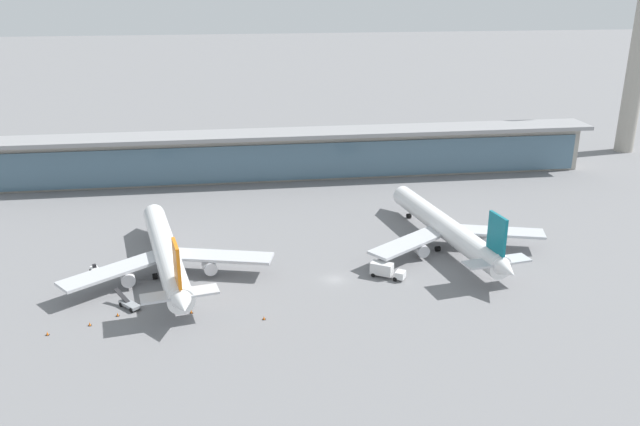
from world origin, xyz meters
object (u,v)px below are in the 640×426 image
object	(u,v)px
service_truck_under_wing_white	(385,270)
airliner_centre_stand	(447,228)
safety_cone_charlie	(191,312)
service_truck_near_nose_grey	(129,304)
safety_cone_echo	(90,324)
airliner_left_stand	(166,253)
service_truck_mid_apron_white	(95,270)
safety_cone_alpha	(118,315)
safety_cone_delta	(264,318)
safety_cone_bravo	(47,334)

from	to	relation	value
service_truck_under_wing_white	airliner_centre_stand	bearing A→B (deg)	37.51
airliner_centre_stand	safety_cone_charlie	size ratio (longest dim) A/B	81.51
airliner_centre_stand	service_truck_near_nose_grey	distance (m)	72.24
safety_cone_charlie	safety_cone_echo	world-z (taller)	same
safety_cone_charlie	airliner_left_stand	bearing A→B (deg)	107.63
service_truck_mid_apron_white	service_truck_near_nose_grey	bearing A→B (deg)	-60.92
airliner_left_stand	airliner_centre_stand	bearing A→B (deg)	5.19
safety_cone_alpha	safety_cone_echo	distance (m)	5.37
service_truck_near_nose_grey	safety_cone_delta	world-z (taller)	service_truck_near_nose_grey
safety_cone_alpha	service_truck_near_nose_grey	bearing A→B (deg)	61.11
airliner_centre_stand	safety_cone_echo	world-z (taller)	airliner_centre_stand
service_truck_near_nose_grey	safety_cone_delta	xyz separation A→B (m)	(25.31, -8.18, -0.49)
service_truck_near_nose_grey	safety_cone_bravo	size ratio (longest dim) A/B	8.56
service_truck_mid_apron_white	safety_cone_bravo	world-z (taller)	service_truck_mid_apron_white
airliner_left_stand	service_truck_under_wing_white	size ratio (longest dim) A/B	7.68
airliner_centre_stand	safety_cone_alpha	bearing A→B (deg)	-162.14
airliner_left_stand	safety_cone_charlie	world-z (taller)	airliner_left_stand
airliner_left_stand	safety_cone_echo	distance (m)	24.04
service_truck_mid_apron_white	safety_cone_delta	size ratio (longest dim) A/B	4.75
service_truck_under_wing_white	safety_cone_delta	size ratio (longest dim) A/B	10.59
service_truck_under_wing_white	safety_cone_alpha	size ratio (longest dim) A/B	10.59
airliner_centre_stand	service_truck_near_nose_grey	xyz separation A→B (m)	(-69.36, -19.81, -3.99)
safety_cone_delta	safety_cone_alpha	bearing A→B (deg)	169.34
safety_cone_bravo	safety_cone_echo	distance (m)	7.21
airliner_centre_stand	safety_cone_bravo	distance (m)	87.18
airliner_centre_stand	safety_cone_echo	bearing A→B (deg)	-161.12
airliner_centre_stand	service_truck_mid_apron_white	distance (m)	78.68
service_truck_under_wing_white	safety_cone_alpha	distance (m)	54.22
airliner_centre_stand	service_truck_mid_apron_white	xyz separation A→B (m)	(-78.51, -3.36, -3.92)
service_truck_under_wing_white	safety_cone_alpha	bearing A→B (deg)	-170.08
safety_cone_charlie	safety_cone_echo	distance (m)	18.22
safety_cone_echo	service_truck_mid_apron_white	bearing A→B (deg)	97.46
service_truck_mid_apron_white	safety_cone_echo	distance (m)	22.67
safety_cone_delta	airliner_centre_stand	bearing A→B (deg)	32.43
safety_cone_bravo	safety_cone_delta	distance (m)	38.31
service_truck_under_wing_white	safety_cone_charlie	distance (m)	41.08
airliner_left_stand	service_truck_under_wing_white	xyz separation A→B (m)	(45.49, -7.84, -3.11)
airliner_left_stand	safety_cone_bravo	world-z (taller)	airliner_left_stand
service_truck_near_nose_grey	safety_cone_charlie	size ratio (longest dim) A/B	8.56
airliner_left_stand	service_truck_mid_apron_white	xyz separation A→B (m)	(-15.34, 2.37, -3.92)
airliner_centre_stand	safety_cone_delta	world-z (taller)	airliner_centre_stand
airliner_left_stand	service_truck_mid_apron_white	distance (m)	16.01
service_truck_near_nose_grey	safety_cone_bravo	distance (m)	15.50
service_truck_near_nose_grey	service_truck_under_wing_white	size ratio (longest dim) A/B	0.81
safety_cone_charlie	safety_cone_delta	distance (m)	14.11
safety_cone_bravo	safety_cone_charlie	distance (m)	25.30
service_truck_near_nose_grey	safety_cone_delta	bearing A→B (deg)	-17.91
service_truck_near_nose_grey	safety_cone_bravo	xyz separation A→B (m)	(-13.00, -8.43, -0.49)
airliner_centre_stand	service_truck_mid_apron_white	world-z (taller)	airliner_centre_stand
service_truck_under_wing_white	safety_cone_echo	world-z (taller)	service_truck_under_wing_white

